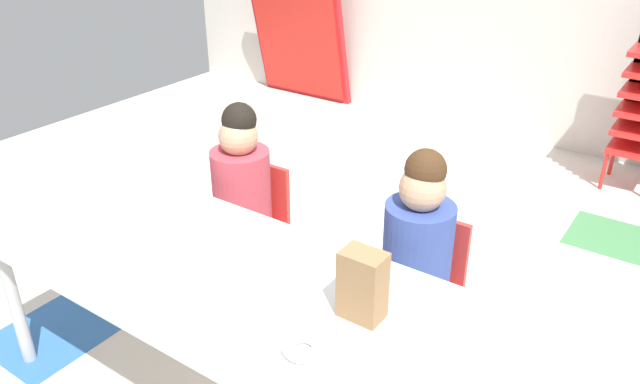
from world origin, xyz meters
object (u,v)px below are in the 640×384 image
(seated_child_near_camera, at_px, (243,183))
(paper_plate_center_table, at_px, (111,228))
(donut_powdered_on_plate, at_px, (303,347))
(paper_plate_near_edge, at_px, (303,353))
(folded_activity_table, at_px, (299,38))
(craft_table, at_px, (260,297))
(paper_bag_brown, at_px, (363,285))
(seated_child_middle_seat, at_px, (419,242))

(seated_child_near_camera, height_order, paper_plate_center_table, seated_child_near_camera)
(donut_powdered_on_plate, bearing_deg, paper_plate_near_edge, 0.00)
(folded_activity_table, bearing_deg, paper_plate_near_edge, -53.32)
(craft_table, bearing_deg, paper_plate_near_edge, -30.55)
(craft_table, distance_m, paper_plate_near_edge, 0.35)
(paper_bag_brown, bearing_deg, folded_activity_table, 129.32)
(paper_bag_brown, bearing_deg, paper_plate_near_edge, -100.85)
(craft_table, relative_size, folded_activity_table, 1.99)
(seated_child_middle_seat, xyz_separation_m, paper_bag_brown, (0.07, -0.54, 0.15))
(paper_plate_center_table, xyz_separation_m, donut_powdered_on_plate, (0.98, -0.14, 0.02))
(craft_table, xyz_separation_m, paper_plate_near_edge, (0.30, -0.18, 0.05))
(seated_child_near_camera, xyz_separation_m, paper_plate_center_table, (-0.09, -0.63, 0.05))
(paper_plate_near_edge, distance_m, paper_plate_center_table, 0.99)
(paper_plate_near_edge, bearing_deg, seated_child_near_camera, 139.22)
(seated_child_middle_seat, xyz_separation_m, paper_plate_near_edge, (0.03, -0.77, 0.05))
(seated_child_middle_seat, distance_m, paper_plate_center_table, 1.14)
(donut_powdered_on_plate, bearing_deg, seated_child_near_camera, 139.22)
(craft_table, height_order, seated_child_near_camera, seated_child_near_camera)
(folded_activity_table, bearing_deg, seated_child_near_camera, -58.50)
(paper_plate_near_edge, xyz_separation_m, donut_powdered_on_plate, (0.00, 0.00, 0.02))
(craft_table, xyz_separation_m, paper_plate_center_table, (-0.68, -0.04, 0.05))
(folded_activity_table, distance_m, paper_plate_center_table, 3.36)
(folded_activity_table, height_order, paper_plate_near_edge, folded_activity_table)
(folded_activity_table, bearing_deg, paper_bag_brown, -50.68)
(paper_plate_near_edge, bearing_deg, paper_plate_center_table, 172.01)
(folded_activity_table, height_order, paper_bag_brown, folded_activity_table)
(craft_table, relative_size, donut_powdered_on_plate, 18.42)
(seated_child_middle_seat, height_order, paper_plate_center_table, seated_child_middle_seat)
(folded_activity_table, relative_size, paper_bag_brown, 4.94)
(paper_plate_near_edge, relative_size, paper_plate_center_table, 1.00)
(folded_activity_table, height_order, donut_powdered_on_plate, folded_activity_table)
(craft_table, relative_size, paper_plate_near_edge, 12.01)
(seated_child_middle_seat, distance_m, paper_plate_near_edge, 0.77)
(folded_activity_table, relative_size, paper_plate_center_table, 6.04)
(paper_bag_brown, xyz_separation_m, paper_plate_center_table, (-1.03, -0.10, -0.11))
(seated_child_near_camera, bearing_deg, craft_table, -44.99)
(craft_table, bearing_deg, seated_child_middle_seat, 65.55)
(seated_child_middle_seat, bearing_deg, seated_child_near_camera, 180.00)
(craft_table, bearing_deg, folded_activity_table, 124.57)
(folded_activity_table, bearing_deg, donut_powdered_on_plate, -53.32)
(paper_bag_brown, bearing_deg, seated_child_middle_seat, 97.88)
(craft_table, height_order, seated_child_middle_seat, seated_child_middle_seat)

